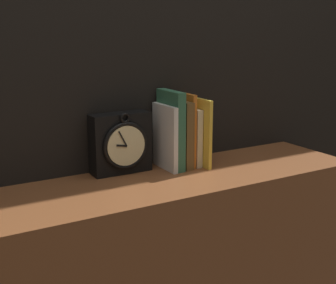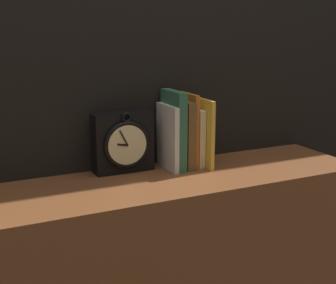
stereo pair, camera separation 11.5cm
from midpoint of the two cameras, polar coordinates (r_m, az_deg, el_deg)
wall_back at (r=1.57m, az=-6.03°, el=16.90°), size 6.00×0.05×2.60m
clock at (r=1.51m, az=-7.90°, el=-0.18°), size 0.19×0.08×0.20m
book_slot0_white at (r=1.53m, az=-2.52°, el=0.56°), size 0.02×0.14×0.21m
book_slot1_green at (r=1.54m, az=-1.79°, el=1.48°), size 0.03×0.14×0.26m
book_slot2_brown at (r=1.56m, az=-0.67°, el=1.00°), size 0.03×0.14×0.22m
book_slot3_orange at (r=1.58m, az=0.00°, el=1.53°), size 0.01×0.12×0.25m
book_slot4_cream at (r=1.59m, az=0.63°, el=0.71°), size 0.02×0.13×0.20m
book_slot5_yellow at (r=1.58m, az=1.52°, el=1.27°), size 0.01×0.16×0.23m
book_slot6_brown at (r=1.61m, az=1.81°, el=1.16°), size 0.02×0.12×0.21m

